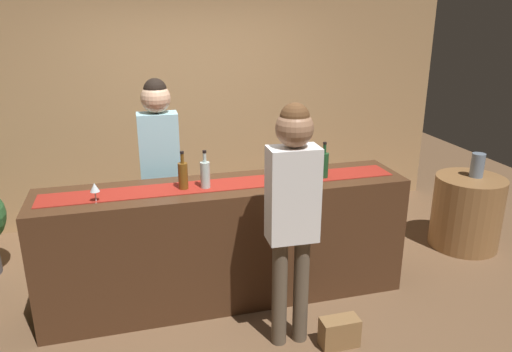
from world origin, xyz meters
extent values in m
plane|color=brown|center=(0.00, 0.00, 0.00)|extent=(10.00, 10.00, 0.00)
cube|color=tan|center=(0.00, 1.90, 1.45)|extent=(6.00, 0.12, 2.90)
cube|color=#472B19|center=(0.00, 0.00, 0.50)|extent=(2.94, 0.60, 1.01)
cube|color=maroon|center=(0.00, 0.00, 1.01)|extent=(2.79, 0.28, 0.01)
cylinder|color=brown|center=(-0.33, -0.02, 1.11)|extent=(0.07, 0.07, 0.21)
cylinder|color=brown|center=(-0.33, -0.02, 1.26)|extent=(0.03, 0.03, 0.08)
cylinder|color=black|center=(-0.33, -0.02, 1.30)|extent=(0.03, 0.03, 0.02)
cylinder|color=#B2C6C1|center=(-0.16, -0.04, 1.11)|extent=(0.07, 0.07, 0.21)
cylinder|color=#B2C6C1|center=(-0.16, -0.04, 1.26)|extent=(0.03, 0.03, 0.08)
cylinder|color=black|center=(-0.16, -0.04, 1.30)|extent=(0.03, 0.03, 0.02)
cylinder|color=#194723|center=(0.81, -0.05, 1.11)|extent=(0.07, 0.07, 0.21)
cylinder|color=#194723|center=(0.81, -0.05, 1.26)|extent=(0.03, 0.03, 0.08)
cylinder|color=black|center=(0.81, -0.05, 1.30)|extent=(0.03, 0.03, 0.02)
cylinder|color=silver|center=(0.52, -0.06, 1.01)|extent=(0.06, 0.06, 0.00)
cylinder|color=silver|center=(0.52, -0.06, 1.05)|extent=(0.01, 0.01, 0.08)
cone|color=silver|center=(0.52, -0.06, 1.12)|extent=(0.07, 0.07, 0.06)
cylinder|color=silver|center=(-0.97, -0.11, 1.01)|extent=(0.06, 0.06, 0.00)
cylinder|color=silver|center=(-0.97, -0.11, 1.05)|extent=(0.01, 0.01, 0.08)
cone|color=silver|center=(-0.97, -0.11, 1.12)|extent=(0.07, 0.07, 0.06)
cylinder|color=#26262B|center=(-0.38, 0.58, 0.42)|extent=(0.11, 0.11, 0.83)
cylinder|color=#26262B|center=(-0.54, 0.58, 0.42)|extent=(0.11, 0.11, 0.83)
cube|color=#99D1E0|center=(-0.46, 0.58, 1.16)|extent=(0.34, 0.21, 0.66)
sphere|color=#DBAD89|center=(-0.46, 0.58, 1.62)|extent=(0.25, 0.25, 0.25)
sphere|color=black|center=(-0.46, 0.58, 1.69)|extent=(0.20, 0.20, 0.20)
cylinder|color=brown|center=(0.24, -0.70, 0.41)|extent=(0.11, 0.11, 0.83)
cylinder|color=brown|center=(0.40, -0.70, 0.41)|extent=(0.11, 0.11, 0.83)
cube|color=white|center=(0.32, -0.70, 1.15)|extent=(0.35, 0.21, 0.65)
sphere|color=#9E7051|center=(0.32, -0.70, 1.60)|extent=(0.25, 0.25, 0.25)
sphere|color=brown|center=(0.32, -0.70, 1.67)|extent=(0.19, 0.19, 0.19)
cylinder|color=olive|center=(2.56, 0.29, 0.37)|extent=(0.68, 0.68, 0.74)
cylinder|color=slate|center=(2.61, 0.31, 0.86)|extent=(0.13, 0.13, 0.24)
cube|color=olive|center=(0.65, -0.85, 0.11)|extent=(0.28, 0.14, 0.22)
camera|label=1|loc=(-0.72, -3.56, 2.32)|focal=34.31mm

